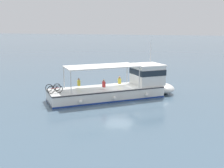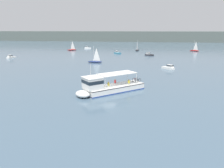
% 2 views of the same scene
% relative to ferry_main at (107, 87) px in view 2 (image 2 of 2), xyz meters
% --- Properties ---
extents(ground_plane, '(400.00, 400.00, 0.00)m').
position_rel_ferry_main_xyz_m(ground_plane, '(0.05, 0.62, -1.02)').
color(ground_plane, slate).
extents(distant_shoreline, '(400.00, 28.00, 8.70)m').
position_rel_ferry_main_xyz_m(distant_shoreline, '(0.05, 167.33, 3.34)').
color(distant_shoreline, '#515B56').
rests_on(distant_shoreline, ground).
extents(ferry_main, '(11.45, 10.88, 5.32)m').
position_rel_ferry_main_xyz_m(ferry_main, '(0.00, 0.00, 0.00)').
color(ferry_main, white).
rests_on(ferry_main, ground).
extents(motorboat_off_stern, '(3.83, 2.51, 1.26)m').
position_rel_ferry_main_xyz_m(motorboat_off_stern, '(7.16, 56.01, -0.47)').
color(motorboat_off_stern, '#232328').
rests_on(motorboat_off_stern, ground).
extents(sailboat_horizon_east, '(4.81, 1.43, 5.40)m').
position_rel_ferry_main_xyz_m(sailboat_horizon_east, '(-10.16, 33.12, -0.47)').
color(sailboat_horizon_east, navy).
rests_on(sailboat_horizon_east, ground).
extents(sailboat_far_right, '(4.69, 3.99, 5.40)m').
position_rel_ferry_main_xyz_m(sailboat_far_right, '(29.49, 78.08, -0.47)').
color(sailboat_far_right, maroon).
rests_on(sailboat_far_right, ground).
extents(motorboat_outer_anchorage, '(3.64, 1.43, 1.26)m').
position_rel_ferry_main_xyz_m(motorboat_outer_anchorage, '(-26.92, 83.96, -0.47)').
color(motorboat_outer_anchorage, white).
rests_on(motorboat_outer_anchorage, ground).
extents(motorboat_horizon_west, '(2.16, 3.81, 1.26)m').
position_rel_ferry_main_xyz_m(motorboat_horizon_west, '(-43.95, 38.83, -0.47)').
color(motorboat_horizon_west, white).
rests_on(motorboat_horizon_west, ground).
extents(motorboat_off_bow, '(3.51, 3.41, 1.26)m').
position_rel_ferry_main_xyz_m(motorboat_off_bow, '(-6.84, 61.30, -0.47)').
color(motorboat_off_bow, teal).
rests_on(motorboat_off_bow, ground).
extents(motorboat_near_starboard, '(3.45, 3.48, 1.26)m').
position_rel_ferry_main_xyz_m(motorboat_near_starboard, '(12.48, 24.94, -0.47)').
color(motorboat_near_starboard, white).
rests_on(motorboat_near_starboard, ground).
extents(sailboat_far_left, '(4.61, 4.11, 5.40)m').
position_rel_ferry_main_xyz_m(sailboat_far_left, '(-31.90, 72.32, -0.47)').
color(sailboat_far_left, maroon).
rests_on(sailboat_far_left, ground).
extents(sailboat_mid_channel, '(2.51, 5.00, 5.40)m').
position_rel_ferry_main_xyz_m(sailboat_mid_channel, '(1.39, 75.90, -0.47)').
color(sailboat_mid_channel, '#232328').
rests_on(sailboat_mid_channel, ground).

